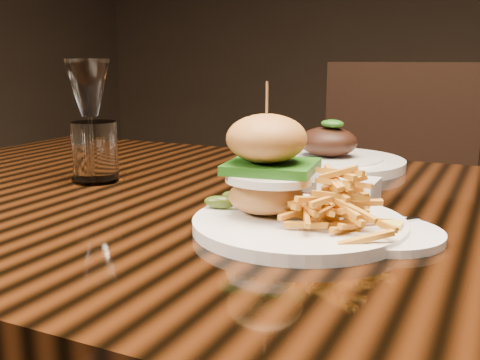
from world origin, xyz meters
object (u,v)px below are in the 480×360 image
at_px(dining_table, 280,253).
at_px(far_dish, 328,158).
at_px(wine_glass, 89,92).
at_px(chair_far, 389,204).
at_px(burger_plate, 297,192).

bearing_deg(dining_table, far_dish, 94.40).
distance_m(wine_glass, chair_far, 1.01).
xyz_separation_m(wine_glass, chair_far, (0.35, 0.88, -0.37)).
xyz_separation_m(dining_table, burger_plate, (0.06, -0.11, 0.12)).
relative_size(wine_glass, far_dish, 0.70).
xyz_separation_m(burger_plate, far_dish, (-0.09, 0.42, -0.03)).
bearing_deg(far_dish, chair_far, 88.50).
relative_size(dining_table, burger_plate, 6.04).
distance_m(wine_glass, far_dish, 0.47).
bearing_deg(chair_far, dining_table, -89.35).
distance_m(far_dish, chair_far, 0.63).
bearing_deg(dining_table, burger_plate, -59.83).
bearing_deg(chair_far, wine_glass, -111.77).
relative_size(dining_table, chair_far, 1.68).
distance_m(dining_table, burger_plate, 0.18).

